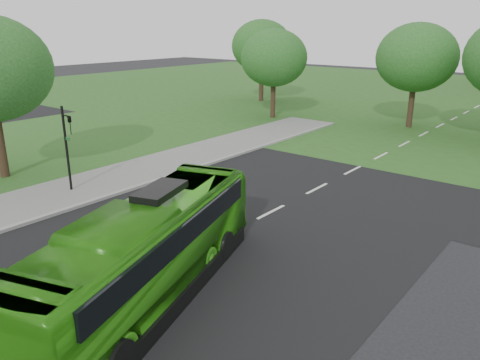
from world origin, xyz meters
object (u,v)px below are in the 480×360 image
at_px(tree_park_a, 274,58).
at_px(tree_park_b, 416,58).
at_px(tree_park_f, 262,46).
at_px(bus, 145,253).
at_px(traffic_light, 67,143).

distance_m(tree_park_a, tree_park_b, 11.52).
xyz_separation_m(tree_park_a, tree_park_f, (-6.54, 7.15, 0.60)).
height_order(bus, traffic_light, traffic_light).
height_order(tree_park_f, traffic_light, tree_park_f).
relative_size(tree_park_f, traffic_light, 1.99).
xyz_separation_m(tree_park_f, traffic_light, (10.32, -29.55, -3.26)).
relative_size(tree_park_a, tree_park_f, 0.90).
distance_m(tree_park_b, tree_park_f, 17.92).
distance_m(tree_park_a, tree_park_f, 9.71).
bearing_deg(traffic_light, tree_park_b, 88.70).
distance_m(bus, traffic_light, 10.80).
xyz_separation_m(tree_park_b, traffic_light, (-7.21, -25.85, -2.96)).
bearing_deg(tree_park_b, tree_park_a, -162.56).
bearing_deg(traffic_light, tree_park_a, 113.85).
relative_size(tree_park_b, traffic_light, 1.90).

